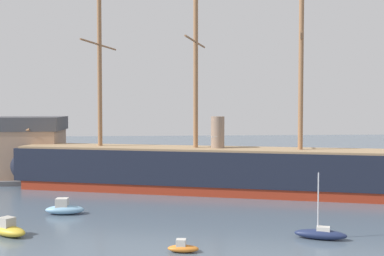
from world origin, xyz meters
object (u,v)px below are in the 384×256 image
(seagull_in_flight, at_px, (212,137))
(sailboat_mid_right, at_px, (321,234))
(motorboat_near_centre, at_px, (183,248))
(motorboat_mid_left, at_px, (9,230))
(dinghy_distant_centre, at_px, (161,180))
(tall_ship, at_px, (196,168))
(motorboat_alongside_bow, at_px, (64,209))
(motorboat_far_right, at_px, (352,185))

(seagull_in_flight, bearing_deg, sailboat_mid_right, -0.50)
(motorboat_near_centre, height_order, motorboat_mid_left, motorboat_mid_left)
(sailboat_mid_right, bearing_deg, motorboat_mid_left, 172.58)
(seagull_in_flight, bearing_deg, dinghy_distant_centre, 95.71)
(tall_ship, distance_m, motorboat_alongside_bow, 23.41)
(motorboat_mid_left, xyz_separation_m, seagull_in_flight, (20.85, -4.07, 9.83))
(motorboat_near_centre, bearing_deg, dinghy_distant_centre, 91.14)
(motorboat_alongside_bow, height_order, dinghy_distant_centre, motorboat_alongside_bow)
(motorboat_alongside_bow, height_order, seagull_in_flight, seagull_in_flight)
(sailboat_mid_right, distance_m, motorboat_alongside_bow, 31.31)
(motorboat_alongside_bow, bearing_deg, motorboat_near_centre, -51.57)
(sailboat_mid_right, relative_size, motorboat_alongside_bow, 1.38)
(motorboat_near_centre, relative_size, dinghy_distant_centre, 1.48)
(sailboat_mid_right, bearing_deg, motorboat_alongside_bow, 153.25)
(motorboat_near_centre, bearing_deg, motorboat_alongside_bow, 128.43)
(motorboat_far_right, distance_m, seagull_in_flight, 41.10)
(motorboat_near_centre, bearing_deg, motorboat_far_right, 46.97)
(motorboat_near_centre, distance_m, motorboat_mid_left, 19.15)
(motorboat_mid_left, bearing_deg, tall_ship, 48.07)
(motorboat_far_right, xyz_separation_m, seagull_in_flight, (-27.13, -29.22, 9.95))
(motorboat_mid_left, relative_size, motorboat_far_right, 1.25)
(motorboat_near_centre, relative_size, motorboat_alongside_bow, 0.62)
(motorboat_near_centre, xyz_separation_m, dinghy_distant_centre, (-0.86, 43.32, -0.20))
(motorboat_near_centre, relative_size, motorboat_far_right, 0.80)
(tall_ship, bearing_deg, motorboat_far_right, 1.28)
(dinghy_distant_centre, bearing_deg, motorboat_mid_left, -115.05)
(sailboat_mid_right, bearing_deg, tall_ship, 109.09)
(tall_ship, height_order, sailboat_mid_right, tall_ship)
(dinghy_distant_centre, height_order, seagull_in_flight, seagull_in_flight)
(dinghy_distant_centre, xyz_separation_m, seagull_in_flight, (4.01, -40.11, 10.28))
(motorboat_near_centre, xyz_separation_m, sailboat_mid_right, (14.31, 3.12, 0.14))
(tall_ship, bearing_deg, motorboat_mid_left, -131.93)
(motorboat_mid_left, xyz_separation_m, motorboat_far_right, (47.98, 25.15, -0.12))
(motorboat_mid_left, xyz_separation_m, motorboat_alongside_bow, (4.05, 9.92, 0.03))
(motorboat_mid_left, bearing_deg, seagull_in_flight, -11.05)
(tall_ship, xyz_separation_m, motorboat_near_centre, (-4.36, -31.85, -3.27))
(tall_ship, height_order, dinghy_distant_centre, tall_ship)
(tall_ship, height_order, motorboat_far_right, tall_ship)
(tall_ship, bearing_deg, sailboat_mid_right, -70.91)
(tall_ship, relative_size, sailboat_mid_right, 10.07)
(motorboat_near_centre, bearing_deg, seagull_in_flight, 45.60)
(tall_ship, xyz_separation_m, motorboat_alongside_bow, (-18.02, -14.64, -2.99))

